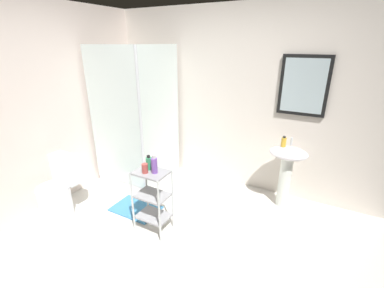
# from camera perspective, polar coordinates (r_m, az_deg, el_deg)

# --- Properties ---
(ground_plane) EXTENTS (4.20, 4.20, 0.02)m
(ground_plane) POSITION_cam_1_polar(r_m,az_deg,el_deg) (2.90, -6.73, -23.33)
(ground_plane) COLOR silver
(wall_back) EXTENTS (4.20, 0.14, 2.50)m
(wall_back) POSITION_cam_1_polar(r_m,az_deg,el_deg) (3.79, 8.95, 9.37)
(wall_back) COLOR silver
(wall_back) RESTS_ON ground_plane
(wall_left) EXTENTS (0.10, 4.20, 2.50)m
(wall_left) POSITION_cam_1_polar(r_m,az_deg,el_deg) (3.60, -32.78, 5.53)
(wall_left) COLOR silver
(wall_left) RESTS_ON ground_plane
(shower_stall) EXTENTS (0.92, 0.92, 2.00)m
(shower_stall) POSITION_cam_1_polar(r_m,az_deg,el_deg) (4.06, -11.27, -1.66)
(shower_stall) COLOR white
(shower_stall) RESTS_ON ground_plane
(pedestal_sink) EXTENTS (0.46, 0.37, 0.81)m
(pedestal_sink) POSITION_cam_1_polar(r_m,az_deg,el_deg) (3.50, 19.99, -4.38)
(pedestal_sink) COLOR white
(pedestal_sink) RESTS_ON ground_plane
(sink_faucet) EXTENTS (0.03, 0.03, 0.10)m
(sink_faucet) POSITION_cam_1_polar(r_m,az_deg,el_deg) (3.51, 20.89, 0.53)
(sink_faucet) COLOR silver
(sink_faucet) RESTS_ON pedestal_sink
(toilet) EXTENTS (0.37, 0.49, 0.76)m
(toilet) POSITION_cam_1_polar(r_m,az_deg,el_deg) (3.61, -27.17, -9.52)
(toilet) COLOR white
(toilet) RESTS_ON ground_plane
(storage_cart) EXTENTS (0.38, 0.28, 0.74)m
(storage_cart) POSITION_cam_1_polar(r_m,az_deg,el_deg) (2.97, -8.63, -11.23)
(storage_cart) COLOR silver
(storage_cart) RESTS_ON ground_plane
(hand_soap_bottle) EXTENTS (0.06, 0.06, 0.13)m
(hand_soap_bottle) POSITION_cam_1_polar(r_m,az_deg,el_deg) (3.43, 19.38, 0.44)
(hand_soap_bottle) COLOR gold
(hand_soap_bottle) RESTS_ON pedestal_sink
(conditioner_bottle_purple) EXTENTS (0.07, 0.07, 0.20)m
(conditioner_bottle_purple) POSITION_cam_1_polar(r_m,az_deg,el_deg) (2.75, -8.23, -4.57)
(conditioner_bottle_purple) COLOR #7C4FAE
(conditioner_bottle_purple) RESTS_ON storage_cart
(body_wash_bottle_green) EXTENTS (0.06, 0.06, 0.16)m
(body_wash_bottle_green) POSITION_cam_1_polar(r_m,az_deg,el_deg) (2.84, -9.39, -4.15)
(body_wash_bottle_green) COLOR #349762
(body_wash_bottle_green) RESTS_ON storage_cart
(rinse_cup) EXTENTS (0.06, 0.06, 0.10)m
(rinse_cup) POSITION_cam_1_polar(r_m,az_deg,el_deg) (2.78, -10.24, -5.25)
(rinse_cup) COLOR #B24742
(rinse_cup) RESTS_ON storage_cart
(bath_mat) EXTENTS (0.60, 0.40, 0.02)m
(bath_mat) POSITION_cam_1_polar(r_m,az_deg,el_deg) (3.56, -12.17, -13.61)
(bath_mat) COLOR teal
(bath_mat) RESTS_ON ground_plane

